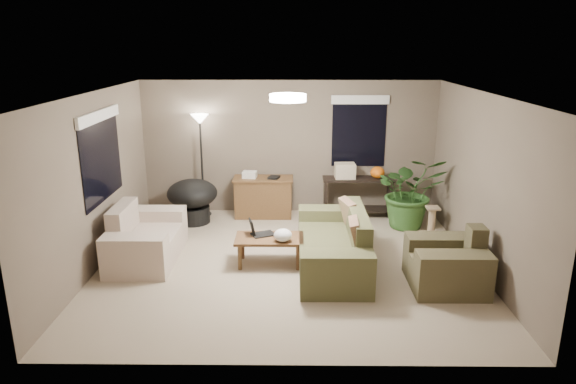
{
  "coord_description": "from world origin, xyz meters",
  "views": [
    {
      "loc": [
        0.08,
        -7.02,
        3.17
      ],
      "look_at": [
        0.0,
        0.2,
        1.05
      ],
      "focal_mm": 32.0,
      "sensor_mm": 36.0,
      "label": 1
    }
  ],
  "objects_px": {
    "papasan_chair": "(192,198)",
    "cat_scratching_post": "(432,223)",
    "loveseat": "(145,240)",
    "floor_lamp": "(200,131)",
    "coffee_table": "(269,241)",
    "armchair": "(447,265)",
    "console_table": "(358,194)",
    "main_sofa": "(335,247)",
    "houseplant": "(410,199)",
    "desk": "(263,197)"
  },
  "relations": [
    {
      "from": "papasan_chair",
      "to": "cat_scratching_post",
      "type": "xyz_separation_m",
      "value": [
        4.17,
        -0.6,
        -0.25
      ]
    },
    {
      "from": "loveseat",
      "to": "floor_lamp",
      "type": "relative_size",
      "value": 0.84
    },
    {
      "from": "loveseat",
      "to": "coffee_table",
      "type": "xyz_separation_m",
      "value": [
        1.89,
        -0.18,
        0.06
      ]
    },
    {
      "from": "armchair",
      "to": "console_table",
      "type": "bearing_deg",
      "value": 106.87
    },
    {
      "from": "loveseat",
      "to": "floor_lamp",
      "type": "xyz_separation_m",
      "value": [
        0.54,
        2.08,
        1.3
      ]
    },
    {
      "from": "main_sofa",
      "to": "houseplant",
      "type": "relative_size",
      "value": 1.68
    },
    {
      "from": "console_table",
      "to": "houseplant",
      "type": "xyz_separation_m",
      "value": [
        0.85,
        -0.54,
        0.07
      ]
    },
    {
      "from": "desk",
      "to": "houseplant",
      "type": "bearing_deg",
      "value": -11.79
    },
    {
      "from": "coffee_table",
      "to": "papasan_chair",
      "type": "relative_size",
      "value": 0.95
    },
    {
      "from": "armchair",
      "to": "console_table",
      "type": "distance_m",
      "value": 2.98
    },
    {
      "from": "loveseat",
      "to": "cat_scratching_post",
      "type": "relative_size",
      "value": 3.2
    },
    {
      "from": "loveseat",
      "to": "desk",
      "type": "distance_m",
      "value": 2.6
    },
    {
      "from": "main_sofa",
      "to": "console_table",
      "type": "xyz_separation_m",
      "value": [
        0.59,
        2.23,
        0.14
      ]
    },
    {
      "from": "floor_lamp",
      "to": "main_sofa",
      "type": "bearing_deg",
      "value": -45.16
    },
    {
      "from": "floor_lamp",
      "to": "cat_scratching_post",
      "type": "height_order",
      "value": "floor_lamp"
    },
    {
      "from": "loveseat",
      "to": "papasan_chair",
      "type": "bearing_deg",
      "value": 75.7
    },
    {
      "from": "coffee_table",
      "to": "armchair",
      "type": "bearing_deg",
      "value": -15.82
    },
    {
      "from": "main_sofa",
      "to": "papasan_chair",
      "type": "xyz_separation_m",
      "value": [
        -2.43,
        1.88,
        0.17
      ]
    },
    {
      "from": "console_table",
      "to": "papasan_chair",
      "type": "height_order",
      "value": "papasan_chair"
    },
    {
      "from": "console_table",
      "to": "houseplant",
      "type": "height_order",
      "value": "houseplant"
    },
    {
      "from": "loveseat",
      "to": "houseplant",
      "type": "bearing_deg",
      "value": 18.64
    },
    {
      "from": "coffee_table",
      "to": "papasan_chair",
      "type": "xyz_separation_m",
      "value": [
        -1.47,
        1.82,
        0.11
      ]
    },
    {
      "from": "main_sofa",
      "to": "cat_scratching_post",
      "type": "xyz_separation_m",
      "value": [
        1.74,
        1.28,
        -0.08
      ]
    },
    {
      "from": "console_table",
      "to": "papasan_chair",
      "type": "relative_size",
      "value": 1.23
    },
    {
      "from": "floor_lamp",
      "to": "console_table",
      "type": "bearing_deg",
      "value": -1.77
    },
    {
      "from": "coffee_table",
      "to": "cat_scratching_post",
      "type": "height_order",
      "value": "cat_scratching_post"
    },
    {
      "from": "papasan_chair",
      "to": "floor_lamp",
      "type": "bearing_deg",
      "value": 74.8
    },
    {
      "from": "console_table",
      "to": "houseplant",
      "type": "distance_m",
      "value": 1.01
    },
    {
      "from": "papasan_chair",
      "to": "floor_lamp",
      "type": "xyz_separation_m",
      "value": [
        0.12,
        0.44,
        1.13
      ]
    },
    {
      "from": "coffee_table",
      "to": "papasan_chair",
      "type": "distance_m",
      "value": 2.34
    },
    {
      "from": "loveseat",
      "to": "cat_scratching_post",
      "type": "bearing_deg",
      "value": 12.74
    },
    {
      "from": "loveseat",
      "to": "floor_lamp",
      "type": "distance_m",
      "value": 2.51
    },
    {
      "from": "console_table",
      "to": "papasan_chair",
      "type": "xyz_separation_m",
      "value": [
        -3.02,
        -0.35,
        0.03
      ]
    },
    {
      "from": "loveseat",
      "to": "console_table",
      "type": "relative_size",
      "value": 1.23
    },
    {
      "from": "papasan_chair",
      "to": "main_sofa",
      "type": "bearing_deg",
      "value": -37.76
    },
    {
      "from": "armchair",
      "to": "console_table",
      "type": "relative_size",
      "value": 0.77
    },
    {
      "from": "console_table",
      "to": "houseplant",
      "type": "relative_size",
      "value": 0.99
    },
    {
      "from": "main_sofa",
      "to": "coffee_table",
      "type": "bearing_deg",
      "value": 176.09
    },
    {
      "from": "floor_lamp",
      "to": "loveseat",
      "type": "bearing_deg",
      "value": -104.49
    },
    {
      "from": "papasan_chair",
      "to": "cat_scratching_post",
      "type": "distance_m",
      "value": 4.22
    },
    {
      "from": "armchair",
      "to": "console_table",
      "type": "height_order",
      "value": "armchair"
    },
    {
      "from": "main_sofa",
      "to": "console_table",
      "type": "relative_size",
      "value": 1.69
    },
    {
      "from": "coffee_table",
      "to": "cat_scratching_post",
      "type": "distance_m",
      "value": 2.96
    },
    {
      "from": "loveseat",
      "to": "armchair",
      "type": "relative_size",
      "value": 1.6
    },
    {
      "from": "main_sofa",
      "to": "floor_lamp",
      "type": "bearing_deg",
      "value": 134.84
    },
    {
      "from": "floor_lamp",
      "to": "cat_scratching_post",
      "type": "bearing_deg",
      "value": -14.43
    },
    {
      "from": "houseplant",
      "to": "floor_lamp",
      "type": "bearing_deg",
      "value": 170.41
    },
    {
      "from": "desk",
      "to": "console_table",
      "type": "xyz_separation_m",
      "value": [
        1.76,
        -0.0,
        0.06
      ]
    },
    {
      "from": "cat_scratching_post",
      "to": "desk",
      "type": "bearing_deg",
      "value": 161.87
    },
    {
      "from": "floor_lamp",
      "to": "papasan_chair",
      "type": "bearing_deg",
      "value": -105.2
    }
  ]
}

